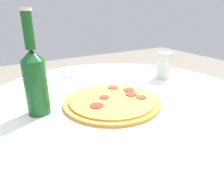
% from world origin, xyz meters
% --- Properties ---
extents(table, '(1.00, 1.00, 0.77)m').
position_xyz_m(table, '(0.00, 0.00, 0.60)').
color(table, white).
rests_on(table, ground_plane).
extents(pizza, '(0.33, 0.33, 0.02)m').
position_xyz_m(pizza, '(0.05, 0.03, 0.78)').
color(pizza, '#B77F3D').
rests_on(pizza, table).
extents(beer_bottle, '(0.07, 0.07, 0.30)m').
position_xyz_m(beer_bottle, '(0.28, -0.02, 0.88)').
color(beer_bottle, '#144C23').
rests_on(beer_bottle, table).
extents(drinking_glass, '(0.07, 0.07, 0.12)m').
position_xyz_m(drinking_glass, '(-0.29, -0.09, 0.83)').
color(drinking_glass, silver).
rests_on(drinking_glass, table).
extents(napkin, '(0.18, 0.14, 0.01)m').
position_xyz_m(napkin, '(0.01, -0.35, 0.78)').
color(napkin, white).
rests_on(napkin, table).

